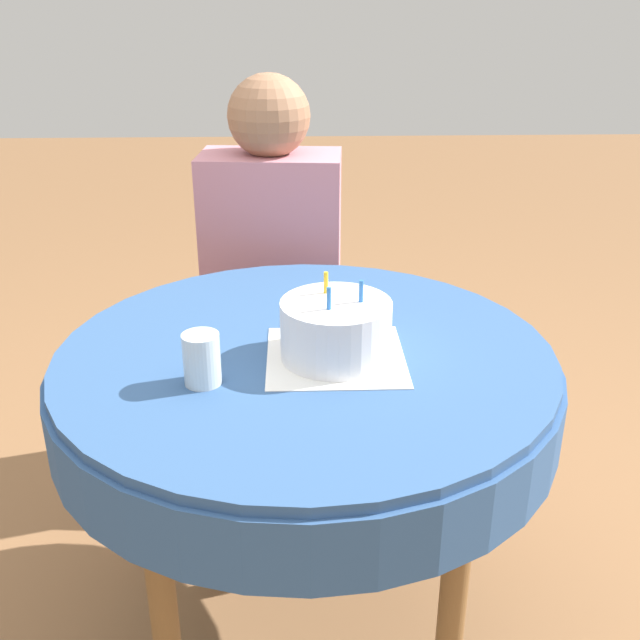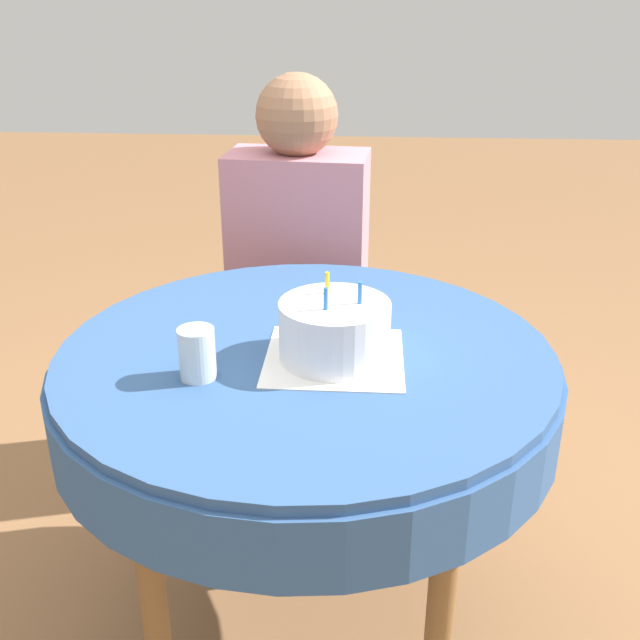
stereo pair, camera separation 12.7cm
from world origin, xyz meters
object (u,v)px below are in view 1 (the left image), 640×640
(birthday_cake, at_px, (336,329))
(drinking_glass, at_px, (202,359))
(chair, at_px, (276,306))
(person, at_px, (271,245))

(birthday_cake, bearing_deg, drinking_glass, -158.89)
(chair, bearing_deg, person, -90.00)
(person, bearing_deg, birthday_cake, -74.26)
(chair, distance_m, person, 0.23)
(birthday_cake, bearing_deg, chair, 99.40)
(drinking_glass, bearing_deg, person, 83.01)
(chair, xyz_separation_m, person, (-0.01, -0.08, 0.21))
(birthday_cake, xyz_separation_m, drinking_glass, (-0.23, -0.09, -0.01))
(chair, distance_m, birthday_cake, 0.84)
(drinking_glass, bearing_deg, birthday_cake, 21.11)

